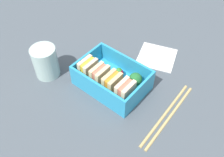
% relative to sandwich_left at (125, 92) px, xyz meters
% --- Properties ---
extents(ground_plane, '(1.20, 1.20, 0.02)m').
position_rel_sandwich_left_xyz_m(ground_plane, '(0.06, -0.02, -0.05)').
color(ground_plane, '#485158').
extents(bento_tray, '(0.18, 0.12, 0.01)m').
position_rel_sandwich_left_xyz_m(bento_tray, '(0.06, -0.02, -0.03)').
color(bento_tray, '#2998C8').
rests_on(bento_tray, ground_plane).
extents(bento_rim, '(0.18, 0.12, 0.05)m').
position_rel_sandwich_left_xyz_m(bento_rim, '(0.06, -0.02, -0.00)').
color(bento_rim, '#2998C8').
rests_on(bento_rim, bento_tray).
extents(sandwich_left, '(0.03, 0.05, 0.06)m').
position_rel_sandwich_left_xyz_m(sandwich_left, '(0.00, 0.00, 0.00)').
color(sandwich_left, beige).
rests_on(sandwich_left, bento_tray).
extents(sandwich_center_left, '(0.03, 0.05, 0.06)m').
position_rel_sandwich_left_xyz_m(sandwich_center_left, '(0.04, 0.00, 0.00)').
color(sandwich_center_left, '#D5BA83').
rests_on(sandwich_center_left, bento_tray).
extents(sandwich_center, '(0.03, 0.05, 0.06)m').
position_rel_sandwich_left_xyz_m(sandwich_center, '(0.08, 0.00, 0.00)').
color(sandwich_center, beige).
rests_on(sandwich_center, bento_tray).
extents(sandwich_center_right, '(0.03, 0.05, 0.06)m').
position_rel_sandwich_left_xyz_m(sandwich_center_right, '(0.12, 0.00, 0.00)').
color(sandwich_center_right, beige).
rests_on(sandwich_center_right, bento_tray).
extents(broccoli_floret, '(0.03, 0.03, 0.04)m').
position_rel_sandwich_left_xyz_m(broccoli_floret, '(0.01, -0.05, -0.00)').
color(broccoli_floret, '#80C96E').
rests_on(broccoli_floret, bento_tray).
extents(strawberry_far_left, '(0.02, 0.02, 0.03)m').
position_rel_sandwich_left_xyz_m(strawberry_far_left, '(0.06, -0.05, -0.02)').
color(strawberry_far_left, red).
rests_on(strawberry_far_left, bento_tray).
extents(carrot_stick_far_left, '(0.04, 0.02, 0.01)m').
position_rel_sandwich_left_xyz_m(carrot_stick_far_left, '(0.11, -0.04, -0.02)').
color(carrot_stick_far_left, orange).
rests_on(carrot_stick_far_left, bento_tray).
extents(chopstick_pair, '(0.03, 0.22, 0.01)m').
position_rel_sandwich_left_xyz_m(chopstick_pair, '(-0.10, -0.03, -0.04)').
color(chopstick_pair, tan).
rests_on(chopstick_pair, ground_plane).
extents(drinking_glass, '(0.07, 0.07, 0.09)m').
position_rel_sandwich_left_xyz_m(drinking_glass, '(0.22, 0.05, 0.00)').
color(drinking_glass, silver).
rests_on(drinking_glass, ground_plane).
extents(folded_napkin, '(0.13, 0.13, 0.00)m').
position_rel_sandwich_left_xyz_m(folded_napkin, '(0.03, -0.19, -0.04)').
color(folded_napkin, white).
rests_on(folded_napkin, ground_plane).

